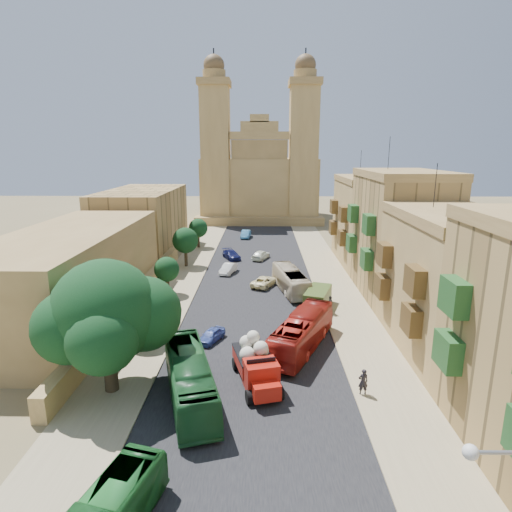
{
  "coord_description": "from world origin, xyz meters",
  "views": [
    {
      "loc": [
        0.76,
        -22.01,
        15.93
      ],
      "look_at": [
        0.0,
        26.0,
        4.0
      ],
      "focal_mm": 30.0,
      "sensor_mm": 36.0,
      "label": 1
    }
  ],
  "objects_px": {
    "street_tree_a": "(135,299)",
    "car_white_b": "(261,255)",
    "bus_red_east": "(302,332)",
    "car_cream": "(264,281)",
    "street_tree_b": "(167,270)",
    "street_tree_d": "(198,228)",
    "street_tree_c": "(185,241)",
    "olive_pickup": "(318,299)",
    "ficus_tree": "(107,316)",
    "car_blue_b": "(246,234)",
    "bus_green_north": "(189,378)",
    "pedestrian_c": "(330,305)",
    "church": "(260,178)",
    "bus_cream_east": "(291,280)",
    "car_blue_a": "(211,335)",
    "red_truck": "(256,363)",
    "car_dkblue": "(231,255)",
    "car_white_a": "(228,269)",
    "pedestrian_a": "(363,382)"
  },
  "relations": [
    {
      "from": "street_tree_b",
      "to": "car_cream",
      "type": "xyz_separation_m",
      "value": [
        11.0,
        3.04,
        -2.28
      ]
    },
    {
      "from": "car_blue_b",
      "to": "bus_green_north",
      "type": "bearing_deg",
      "value": -86.81
    },
    {
      "from": "church",
      "to": "street_tree_d",
      "type": "distance_m",
      "value": 32.81
    },
    {
      "from": "church",
      "to": "car_cream",
      "type": "xyz_separation_m",
      "value": [
        1.0,
        -51.58,
        -8.91
      ]
    },
    {
      "from": "ficus_tree",
      "to": "car_white_a",
      "type": "relative_size",
      "value": 2.35
    },
    {
      "from": "street_tree_a",
      "to": "bus_red_east",
      "type": "height_order",
      "value": "street_tree_a"
    },
    {
      "from": "street_tree_b",
      "to": "bus_red_east",
      "type": "xyz_separation_m",
      "value": [
        14.0,
        -13.54,
        -1.44
      ]
    },
    {
      "from": "street_tree_c",
      "to": "pedestrian_a",
      "type": "height_order",
      "value": "street_tree_c"
    },
    {
      "from": "car_cream",
      "to": "bus_cream_east",
      "type": "bearing_deg",
      "value": 173.41
    },
    {
      "from": "car_cream",
      "to": "street_tree_b",
      "type": "bearing_deg",
      "value": 40.34
    },
    {
      "from": "church",
      "to": "ficus_tree",
      "type": "height_order",
      "value": "church"
    },
    {
      "from": "street_tree_c",
      "to": "olive_pickup",
      "type": "height_order",
      "value": "street_tree_c"
    },
    {
      "from": "street_tree_c",
      "to": "bus_red_east",
      "type": "relative_size",
      "value": 0.53
    },
    {
      "from": "bus_cream_east",
      "to": "street_tree_a",
      "type": "bearing_deg",
      "value": 31.87
    },
    {
      "from": "bus_green_north",
      "to": "bus_red_east",
      "type": "height_order",
      "value": "bus_green_north"
    },
    {
      "from": "street_tree_d",
      "to": "street_tree_b",
      "type": "bearing_deg",
      "value": -90.0
    },
    {
      "from": "street_tree_a",
      "to": "pedestrian_a",
      "type": "height_order",
      "value": "street_tree_a"
    },
    {
      "from": "red_truck",
      "to": "car_white_a",
      "type": "relative_size",
      "value": 1.66
    },
    {
      "from": "street_tree_a",
      "to": "car_white_b",
      "type": "xyz_separation_m",
      "value": [
        10.5,
        28.04,
        -3.01
      ]
    },
    {
      "from": "street_tree_b",
      "to": "car_white_b",
      "type": "distance_m",
      "value": 19.3
    },
    {
      "from": "bus_cream_east",
      "to": "car_blue_b",
      "type": "relative_size",
      "value": 2.23
    },
    {
      "from": "street_tree_c",
      "to": "street_tree_d",
      "type": "distance_m",
      "value": 12.01
    },
    {
      "from": "pedestrian_a",
      "to": "street_tree_d",
      "type": "bearing_deg",
      "value": -74.64
    },
    {
      "from": "car_dkblue",
      "to": "car_white_a",
      "type": "bearing_deg",
      "value": -112.38
    },
    {
      "from": "street_tree_c",
      "to": "car_dkblue",
      "type": "relative_size",
      "value": 1.25
    },
    {
      "from": "car_white_a",
      "to": "car_blue_b",
      "type": "relative_size",
      "value": 0.91
    },
    {
      "from": "street_tree_d",
      "to": "pedestrian_c",
      "type": "distance_m",
      "value": 34.6
    },
    {
      "from": "street_tree_c",
      "to": "olive_pickup",
      "type": "xyz_separation_m",
      "value": [
        16.5,
        -16.0,
        -2.73
      ]
    },
    {
      "from": "street_tree_d",
      "to": "car_cream",
      "type": "bearing_deg",
      "value": -62.31
    },
    {
      "from": "street_tree_a",
      "to": "car_white_b",
      "type": "bearing_deg",
      "value": 69.47
    },
    {
      "from": "bus_cream_east",
      "to": "car_blue_a",
      "type": "xyz_separation_m",
      "value": [
        -7.61,
        -13.48,
        -0.79
      ]
    },
    {
      "from": "bus_green_north",
      "to": "car_white_b",
      "type": "bearing_deg",
      "value": 66.85
    },
    {
      "from": "street_tree_d",
      "to": "car_blue_b",
      "type": "distance_m",
      "value": 11.42
    },
    {
      "from": "church",
      "to": "bus_cream_east",
      "type": "distance_m",
      "value": 54.18
    },
    {
      "from": "bus_red_east",
      "to": "car_dkblue",
      "type": "distance_m",
      "value": 30.84
    },
    {
      "from": "street_tree_c",
      "to": "red_truck",
      "type": "height_order",
      "value": "street_tree_c"
    },
    {
      "from": "red_truck",
      "to": "car_blue_a",
      "type": "relative_size",
      "value": 2.02
    },
    {
      "from": "ficus_tree",
      "to": "car_blue_b",
      "type": "height_order",
      "value": "ficus_tree"
    },
    {
      "from": "street_tree_d",
      "to": "pedestrian_c",
      "type": "xyz_separation_m",
      "value": [
        17.53,
        -29.74,
        -2.33
      ]
    },
    {
      "from": "street_tree_d",
      "to": "olive_pickup",
      "type": "relative_size",
      "value": 0.94
    },
    {
      "from": "pedestrian_a",
      "to": "car_white_a",
      "type": "bearing_deg",
      "value": -74.78
    },
    {
      "from": "ficus_tree",
      "to": "car_blue_a",
      "type": "distance_m",
      "value": 10.81
    },
    {
      "from": "street_tree_a",
      "to": "car_blue_a",
      "type": "bearing_deg",
      "value": -2.52
    },
    {
      "from": "red_truck",
      "to": "bus_cream_east",
      "type": "height_order",
      "value": "red_truck"
    },
    {
      "from": "car_blue_a",
      "to": "street_tree_d",
      "type": "bearing_deg",
      "value": 124.81
    },
    {
      "from": "ficus_tree",
      "to": "pedestrian_c",
      "type": "relative_size",
      "value": 4.89
    },
    {
      "from": "car_blue_a",
      "to": "car_white_b",
      "type": "bearing_deg",
      "value": 106.56
    },
    {
      "from": "street_tree_d",
      "to": "pedestrian_c",
      "type": "height_order",
      "value": "street_tree_d"
    },
    {
      "from": "olive_pickup",
      "to": "car_white_a",
      "type": "height_order",
      "value": "olive_pickup"
    },
    {
      "from": "car_white_a",
      "to": "car_cream",
      "type": "height_order",
      "value": "car_white_a"
    }
  ]
}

